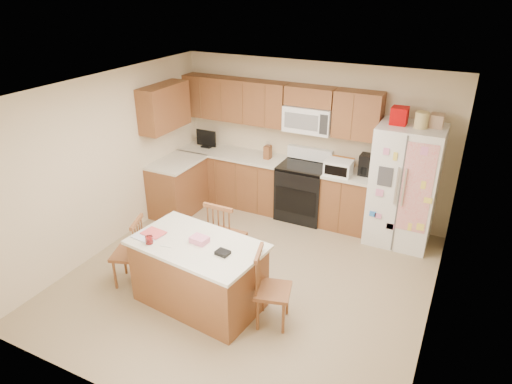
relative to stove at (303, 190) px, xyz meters
The scene contains 9 objects.
ground 1.99m from the stove, 90.00° to the right, with size 4.50×4.50×0.00m, color #92815E.
room_shell 2.16m from the stove, 90.00° to the right, with size 4.60×4.60×2.52m.
cabinetry 1.09m from the stove, behind, with size 3.36×1.56×2.15m.
stove is the anchor object (origin of this frame).
refrigerator 1.63m from the stove, ahead, with size 0.90×0.79×2.04m.
island 2.68m from the stove, 96.70° to the right, with size 1.65×1.08×0.94m.
windsor_chair_left 3.00m from the stove, 116.20° to the right, with size 0.49×0.50×0.93m.
windsor_chair_back 1.92m from the stove, 101.89° to the right, with size 0.44×0.42×1.03m.
windsor_chair_right 2.66m from the stove, 76.75° to the right, with size 0.48×0.49×0.95m.
Camera 1 is at (2.31, -4.47, 3.65)m, focal length 32.00 mm.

